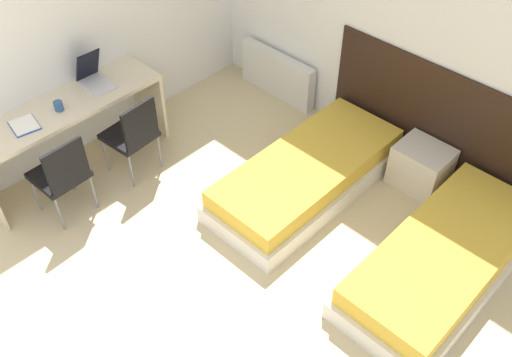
{
  "coord_description": "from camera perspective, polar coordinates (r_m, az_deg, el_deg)",
  "views": [
    {
      "loc": [
        2.41,
        -0.41,
        3.87
      ],
      "look_at": [
        0.0,
        2.08,
        0.55
      ],
      "focal_mm": 40.0,
      "sensor_mm": 36.0,
      "label": 1
    }
  ],
  "objects": [
    {
      "name": "wall_back",
      "position": [
        5.47,
        13.13,
        15.23
      ],
      "size": [
        5.08,
        0.05,
        2.7
      ],
      "color": "white",
      "rests_on": "ground_plane"
    },
    {
      "name": "chair_near_laptop",
      "position": [
        5.48,
        -12.22,
        4.5
      ],
      "size": [
        0.46,
        0.46,
        0.86
      ],
      "rotation": [
        0.0,
        0.0,
        0.08
      ],
      "color": "black",
      "rests_on": "ground_plane"
    },
    {
      "name": "chair_near_notebook",
      "position": [
        5.22,
        -18.87,
        0.52
      ],
      "size": [
        0.44,
        0.44,
        0.86
      ],
      "rotation": [
        0.0,
        0.0,
        0.04
      ],
      "color": "black",
      "rests_on": "ground_plane"
    },
    {
      "name": "headboard_panel",
      "position": [
        5.57,
        18.15,
        5.0
      ],
      "size": [
        2.42,
        0.03,
        1.14
      ],
      "color": "black",
      "rests_on": "ground_plane"
    },
    {
      "name": "open_notebook",
      "position": [
        5.36,
        -22.15,
        4.96
      ],
      "size": [
        0.3,
        0.26,
        0.02
      ],
      "rotation": [
        0.0,
        0.0,
        -0.18
      ],
      "color": "#1E4793",
      "rests_on": "desk"
    },
    {
      "name": "bed_near_door",
      "position": [
        4.93,
        18.23,
        -7.72
      ],
      "size": [
        0.87,
        2.02,
        0.37
      ],
      "color": "silver",
      "rests_on": "ground_plane"
    },
    {
      "name": "mug",
      "position": [
        5.42,
        -19.14,
        6.87
      ],
      "size": [
        0.08,
        0.08,
        0.09
      ],
      "color": "#2D5184",
      "rests_on": "desk"
    },
    {
      "name": "radiator",
      "position": [
        6.55,
        2.16,
        10.34
      ],
      "size": [
        1.0,
        0.12,
        0.52
      ],
      "color": "silver",
      "rests_on": "ground_plane"
    },
    {
      "name": "desk",
      "position": [
        5.6,
        -18.34,
        5.48
      ],
      "size": [
        0.56,
        1.88,
        0.78
      ],
      "color": "beige",
      "rests_on": "ground_plane"
    },
    {
      "name": "laptop",
      "position": [
        5.66,
        -15.91,
        9.66
      ],
      "size": [
        0.36,
        0.25,
        0.34
      ],
      "rotation": [
        0.0,
        0.0,
        -0.04
      ],
      "color": "silver",
      "rests_on": "desk"
    },
    {
      "name": "nightstand",
      "position": [
        5.62,
        16.17,
        1.15
      ],
      "size": [
        0.49,
        0.41,
        0.44
      ],
      "color": "beige",
      "rests_on": "ground_plane"
    },
    {
      "name": "wall_left",
      "position": [
        5.63,
        -17.34,
        15.21
      ],
      "size": [
        0.05,
        4.78,
        2.7
      ],
      "color": "white",
      "rests_on": "ground_plane"
    },
    {
      "name": "bed_near_window",
      "position": [
        5.39,
        5.16,
        0.37
      ],
      "size": [
        0.87,
        2.02,
        0.37
      ],
      "color": "silver",
      "rests_on": "ground_plane"
    }
  ]
}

